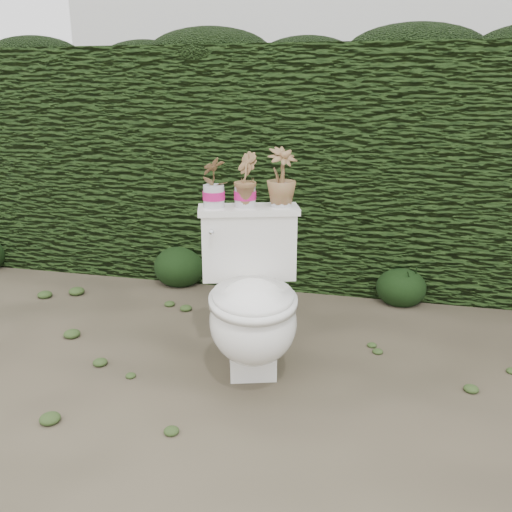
% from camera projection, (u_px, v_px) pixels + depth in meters
% --- Properties ---
extents(ground, '(60.00, 60.00, 0.00)m').
position_uv_depth(ground, '(258.00, 370.00, 2.69)').
color(ground, brown).
rests_on(ground, ground).
extents(hedge, '(8.00, 1.00, 1.60)m').
position_uv_depth(hedge, '(308.00, 165.00, 3.94)').
color(hedge, '#253F15').
rests_on(hedge, ground).
extents(house_wall, '(8.00, 3.50, 4.00)m').
position_uv_depth(house_wall, '(398.00, 37.00, 7.53)').
color(house_wall, silver).
rests_on(house_wall, ground).
extents(toilet, '(0.64, 0.78, 0.78)m').
position_uv_depth(toilet, '(252.00, 303.00, 2.59)').
color(toilet, white).
rests_on(toilet, ground).
extents(potted_plant_left, '(0.14, 0.15, 0.23)m').
position_uv_depth(potted_plant_left, '(214.00, 184.00, 2.64)').
color(potted_plant_left, '#417D27').
rests_on(potted_plant_left, toilet).
extents(potted_plant_center, '(0.15, 0.17, 0.25)m').
position_uv_depth(potted_plant_center, '(245.00, 181.00, 2.65)').
color(potted_plant_center, '#417D27').
rests_on(potted_plant_center, toilet).
extents(potted_plant_right, '(0.22, 0.22, 0.27)m').
position_uv_depth(potted_plant_right, '(281.00, 179.00, 2.66)').
color(potted_plant_right, '#417D27').
rests_on(potted_plant_right, toilet).
extents(liriope_clump_1, '(0.37, 0.37, 0.30)m').
position_uv_depth(liriope_clump_1, '(180.00, 263.00, 3.85)').
color(liriope_clump_1, black).
rests_on(liriope_clump_1, ground).
extents(liriope_clump_2, '(0.32, 0.32, 0.26)m').
position_uv_depth(liriope_clump_2, '(401.00, 283.00, 3.51)').
color(liriope_clump_2, black).
rests_on(liriope_clump_2, ground).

